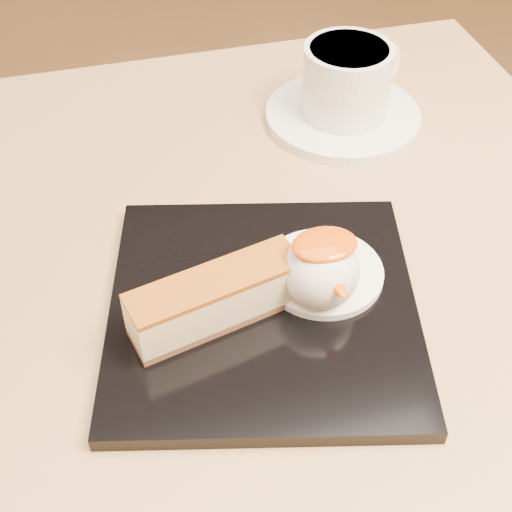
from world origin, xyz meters
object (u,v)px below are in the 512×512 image
object	(u,v)px
table	(201,456)
dessert_plate	(263,308)
cheesecake	(216,298)
ice_cream_scoop	(321,271)
saucer	(343,116)
coffee_cup	(348,79)

from	to	relation	value
table	dessert_plate	distance (m)	0.17
cheesecake	ice_cream_scoop	distance (m)	0.08
ice_cream_scoop	saucer	distance (m)	0.25
dessert_plate	saucer	distance (m)	0.26
dessert_plate	saucer	size ratio (longest dim) A/B	1.47
table	cheesecake	bearing A→B (deg)	19.58
saucer	coffee_cup	distance (m)	0.04
dessert_plate	saucer	bearing A→B (deg)	57.39
coffee_cup	dessert_plate	bearing A→B (deg)	-144.74
table	coffee_cup	xyz separation A→B (m)	(0.20, 0.23, 0.20)
table	cheesecake	distance (m)	0.19
ice_cream_scoop	coffee_cup	distance (m)	0.25
dessert_plate	coffee_cup	bearing A→B (deg)	57.12
ice_cream_scoop	cheesecake	bearing A→B (deg)	180.00
saucer	ice_cream_scoop	bearing A→B (deg)	-114.13
dessert_plate	ice_cream_scoop	bearing A→B (deg)	-7.13
ice_cream_scoop	saucer	xyz separation A→B (m)	(0.10, 0.23, -0.03)
table	coffee_cup	bearing A→B (deg)	49.39
saucer	cheesecake	bearing A→B (deg)	-127.99
dessert_plate	saucer	world-z (taller)	dessert_plate
dessert_plate	saucer	xyz separation A→B (m)	(0.14, 0.22, -0.00)
table	cheesecake	world-z (taller)	cheesecake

